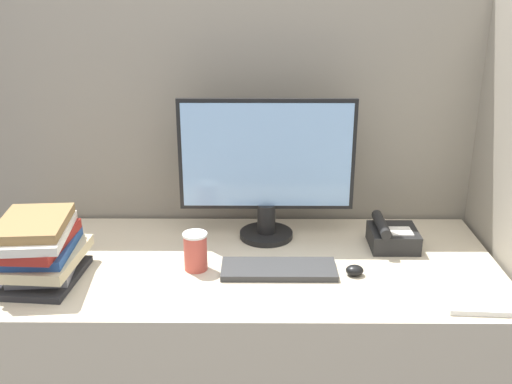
{
  "coord_description": "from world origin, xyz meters",
  "views": [
    {
      "loc": [
        0.05,
        -1.41,
        1.69
      ],
      "look_at": [
        0.04,
        0.4,
        1.01
      ],
      "focal_mm": 42.0,
      "sensor_mm": 36.0,
      "label": 1
    }
  ],
  "objects": [
    {
      "name": "cubicle_panel_rear",
      "position": [
        0.0,
        0.77,
        0.82
      ],
      "size": [
        2.07,
        0.04,
        1.65
      ],
      "color": "gray",
      "rests_on": "ground_plane"
    },
    {
      "name": "keyboard",
      "position": [
        0.11,
        0.3,
        0.79
      ],
      "size": [
        0.37,
        0.14,
        0.02
      ],
      "color": "#333333",
      "rests_on": "desk"
    },
    {
      "name": "mouse",
      "position": [
        0.35,
        0.28,
        0.79
      ],
      "size": [
        0.06,
        0.05,
        0.03
      ],
      "color": "black",
      "rests_on": "desk"
    },
    {
      "name": "cubicle_panel_right",
      "position": [
        0.87,
        0.4,
        0.82
      ],
      "size": [
        0.04,
        0.79,
        1.65
      ],
      "color": "gray",
      "rests_on": "ground_plane"
    },
    {
      "name": "paper_pile",
      "position": [
        0.68,
        0.15,
        0.79
      ],
      "size": [
        0.2,
        0.23,
        0.02
      ],
      "color": "white",
      "rests_on": "desk"
    },
    {
      "name": "desk_telephone",
      "position": [
        0.51,
        0.49,
        0.82
      ],
      "size": [
        0.16,
        0.18,
        0.1
      ],
      "color": "black",
      "rests_on": "desk"
    },
    {
      "name": "book_stack",
      "position": [
        -0.63,
        0.25,
        0.88
      ],
      "size": [
        0.25,
        0.32,
        0.2
      ],
      "color": "#262628",
      "rests_on": "desk"
    },
    {
      "name": "monitor",
      "position": [
        0.07,
        0.57,
        1.04
      ],
      "size": [
        0.61,
        0.19,
        0.51
      ],
      "color": "black",
      "rests_on": "desk"
    },
    {
      "name": "desk",
      "position": [
        0.0,
        0.37,
        0.39
      ],
      "size": [
        1.67,
        0.73,
        0.78
      ],
      "color": "beige",
      "rests_on": "ground_plane"
    },
    {
      "name": "coffee_cup",
      "position": [
        -0.16,
        0.32,
        0.84
      ],
      "size": [
        0.08,
        0.08,
        0.13
      ],
      "color": "#BF4C3F",
      "rests_on": "desk"
    }
  ]
}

